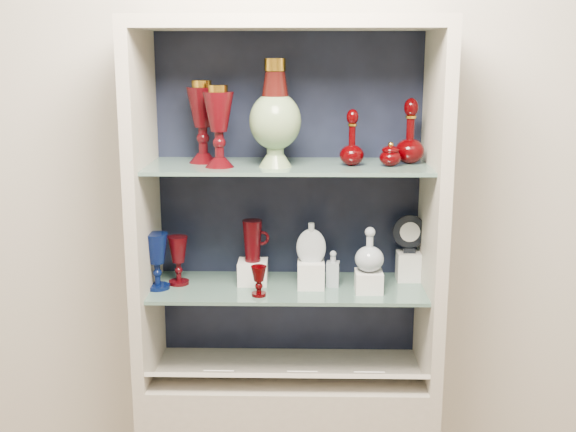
{
  "coord_description": "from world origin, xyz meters",
  "views": [
    {
      "loc": [
        0.05,
        -0.8,
        1.84
      ],
      "look_at": [
        0.0,
        1.53,
        1.3
      ],
      "focal_mm": 45.0,
      "sensor_mm": 36.0,
      "label": 1
    }
  ],
  "objects_px": {
    "cameo_medallion": "(410,233)",
    "clear_square_bottle": "(333,268)",
    "ruby_pitcher": "(252,241)",
    "lidded_bowl": "(390,154)",
    "ruby_goblet_tall": "(178,261)",
    "enamel_urn": "(275,113)",
    "pedestal_lamp_left": "(203,122)",
    "ruby_decanter_a": "(352,134)",
    "cobalt_goblet": "(157,261)",
    "ruby_goblet_small": "(259,281)",
    "flat_flask": "(311,242)",
    "clear_round_decanter": "(370,251)",
    "ruby_decanter_b": "(410,129)",
    "pedestal_lamp_right": "(219,127)"
  },
  "relations": [
    {
      "from": "pedestal_lamp_left",
      "to": "ruby_pitcher",
      "type": "relative_size",
      "value": 1.89
    },
    {
      "from": "enamel_urn",
      "to": "clear_round_decanter",
      "type": "relative_size",
      "value": 2.37
    },
    {
      "from": "pedestal_lamp_left",
      "to": "lidded_bowl",
      "type": "bearing_deg",
      "value": -6.01
    },
    {
      "from": "pedestal_lamp_left",
      "to": "clear_round_decanter",
      "type": "bearing_deg",
      "value": -8.93
    },
    {
      "from": "lidded_bowl",
      "to": "clear_round_decanter",
      "type": "distance_m",
      "value": 0.33
    },
    {
      "from": "pedestal_lamp_left",
      "to": "cobalt_goblet",
      "type": "bearing_deg",
      "value": -155.9
    },
    {
      "from": "cameo_medallion",
      "to": "cobalt_goblet",
      "type": "bearing_deg",
      "value": -174.41
    },
    {
      "from": "lidded_bowl",
      "to": "pedestal_lamp_right",
      "type": "bearing_deg",
      "value": -177.05
    },
    {
      "from": "ruby_decanter_a",
      "to": "pedestal_lamp_left",
      "type": "bearing_deg",
      "value": 173.62
    },
    {
      "from": "lidded_bowl",
      "to": "cobalt_goblet",
      "type": "bearing_deg",
      "value": -179.61
    },
    {
      "from": "pedestal_lamp_right",
      "to": "clear_square_bottle",
      "type": "xyz_separation_m",
      "value": [
        0.37,
        0.06,
        -0.49
      ]
    },
    {
      "from": "ruby_goblet_small",
      "to": "pedestal_lamp_left",
      "type": "bearing_deg",
      "value": 143.88
    },
    {
      "from": "ruby_pitcher",
      "to": "clear_round_decanter",
      "type": "bearing_deg",
      "value": -26.3
    },
    {
      "from": "enamel_urn",
      "to": "clear_square_bottle",
      "type": "bearing_deg",
      "value": 14.64
    },
    {
      "from": "ruby_pitcher",
      "to": "flat_flask",
      "type": "height_order",
      "value": "flat_flask"
    },
    {
      "from": "ruby_goblet_tall",
      "to": "clear_square_bottle",
      "type": "bearing_deg",
      "value": -1.01
    },
    {
      "from": "cameo_medallion",
      "to": "clear_square_bottle",
      "type": "bearing_deg",
      "value": -166.5
    },
    {
      "from": "clear_square_bottle",
      "to": "cobalt_goblet",
      "type": "bearing_deg",
      "value": -176.2
    },
    {
      "from": "ruby_decanter_b",
      "to": "flat_flask",
      "type": "xyz_separation_m",
      "value": [
        -0.32,
        -0.04,
        -0.37
      ]
    },
    {
      "from": "cameo_medallion",
      "to": "ruby_decanter_a",
      "type": "bearing_deg",
      "value": -157.18
    },
    {
      "from": "ruby_goblet_tall",
      "to": "cameo_medallion",
      "type": "xyz_separation_m",
      "value": [
        0.8,
        0.06,
        0.08
      ]
    },
    {
      "from": "enamel_urn",
      "to": "cameo_medallion",
      "type": "height_order",
      "value": "enamel_urn"
    },
    {
      "from": "pedestal_lamp_right",
      "to": "cameo_medallion",
      "type": "distance_m",
      "value": 0.76
    },
    {
      "from": "pedestal_lamp_left",
      "to": "ruby_decanter_a",
      "type": "distance_m",
      "value": 0.49
    },
    {
      "from": "enamel_urn",
      "to": "pedestal_lamp_left",
      "type": "bearing_deg",
      "value": 161.57
    },
    {
      "from": "lidded_bowl",
      "to": "ruby_goblet_tall",
      "type": "xyz_separation_m",
      "value": [
        -0.71,
        0.04,
        -0.38
      ]
    },
    {
      "from": "pedestal_lamp_left",
      "to": "ruby_decanter_b",
      "type": "height_order",
      "value": "pedestal_lamp_left"
    },
    {
      "from": "ruby_goblet_tall",
      "to": "clear_round_decanter",
      "type": "xyz_separation_m",
      "value": [
        0.65,
        -0.07,
        0.06
      ]
    },
    {
      "from": "ruby_goblet_tall",
      "to": "cobalt_goblet",
      "type": "bearing_deg",
      "value": -142.47
    },
    {
      "from": "flat_flask",
      "to": "cameo_medallion",
      "type": "xyz_separation_m",
      "value": [
        0.34,
        0.09,
        0.01
      ]
    },
    {
      "from": "ruby_pitcher",
      "to": "cameo_medallion",
      "type": "bearing_deg",
      "value": -9.54
    },
    {
      "from": "pedestal_lamp_right",
      "to": "enamel_urn",
      "type": "bearing_deg",
      "value": 3.84
    },
    {
      "from": "lidded_bowl",
      "to": "ruby_goblet_small",
      "type": "relative_size",
      "value": 0.8
    },
    {
      "from": "ruby_decanter_b",
      "to": "flat_flask",
      "type": "bearing_deg",
      "value": -173.26
    },
    {
      "from": "pedestal_lamp_left",
      "to": "ruby_decanter_a",
      "type": "height_order",
      "value": "pedestal_lamp_left"
    },
    {
      "from": "enamel_urn",
      "to": "clear_round_decanter",
      "type": "distance_m",
      "value": 0.55
    },
    {
      "from": "flat_flask",
      "to": "clear_round_decanter",
      "type": "relative_size",
      "value": 0.97
    },
    {
      "from": "pedestal_lamp_right",
      "to": "flat_flask",
      "type": "distance_m",
      "value": 0.49
    },
    {
      "from": "clear_square_bottle",
      "to": "flat_flask",
      "type": "xyz_separation_m",
      "value": [
        -0.07,
        -0.02,
        0.1
      ]
    },
    {
      "from": "enamel_urn",
      "to": "lidded_bowl",
      "type": "distance_m",
      "value": 0.39
    },
    {
      "from": "enamel_urn",
      "to": "cameo_medallion",
      "type": "bearing_deg",
      "value": 15.07
    },
    {
      "from": "ruby_decanter_b",
      "to": "lidded_bowl",
      "type": "distance_m",
      "value": 0.12
    },
    {
      "from": "ruby_decanter_a",
      "to": "ruby_decanter_b",
      "type": "bearing_deg",
      "value": 13.61
    },
    {
      "from": "clear_square_bottle",
      "to": "ruby_decanter_b",
      "type": "bearing_deg",
      "value": 5.23
    },
    {
      "from": "ruby_decanter_b",
      "to": "clear_round_decanter",
      "type": "relative_size",
      "value": 1.58
    },
    {
      "from": "ruby_decanter_a",
      "to": "clear_round_decanter",
      "type": "xyz_separation_m",
      "value": [
        0.06,
        -0.03,
        -0.38
      ]
    },
    {
      "from": "enamel_urn",
      "to": "ruby_goblet_small",
      "type": "xyz_separation_m",
      "value": [
        -0.05,
        -0.06,
        -0.54
      ]
    },
    {
      "from": "pedestal_lamp_left",
      "to": "ruby_decanter_b",
      "type": "relative_size",
      "value": 1.19
    },
    {
      "from": "pedestal_lamp_left",
      "to": "clear_square_bottle",
      "type": "bearing_deg",
      "value": -4.02
    },
    {
      "from": "ruby_goblet_small",
      "to": "flat_flask",
      "type": "height_order",
      "value": "flat_flask"
    }
  ]
}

